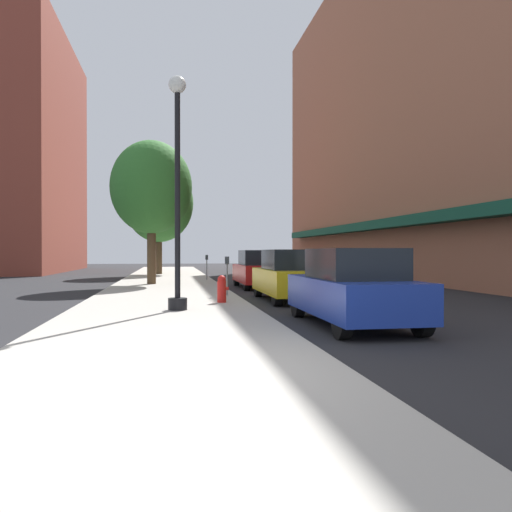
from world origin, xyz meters
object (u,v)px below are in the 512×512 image
fire_hydrant (222,289)px  car_blue (352,288)px  lamppost (177,188)px  tree_near (159,203)px  car_yellow (290,276)px  parking_meter_far (207,264)px  tree_mid (151,188)px  car_red (259,270)px  parking_meter_near (227,271)px

fire_hydrant → car_blue: (2.37, -4.30, 0.29)m
lamppost → fire_hydrant: lamppost is taller
tree_near → car_yellow: size_ratio=1.70×
parking_meter_far → tree_near: (-2.63, 7.43, 3.87)m
tree_mid → car_yellow: 9.71m
fire_hydrant → tree_near: bearing=96.5°
tree_near → car_red: 13.63m
car_yellow → fire_hydrant: bearing=-149.9°
parking_meter_far → tree_mid: size_ratio=0.20×
car_blue → car_red: same height
parking_meter_far → car_red: car_red is taller
car_blue → lamppost: bearing=143.2°
parking_meter_near → tree_mid: bearing=112.6°
parking_meter_near → tree_mid: 7.99m
tree_near → parking_meter_far: bearing=-70.5°
parking_meter_near → car_blue: 6.99m
lamppost → car_red: size_ratio=1.37×
tree_mid → car_blue: tree_mid is taller
fire_hydrant → tree_near: tree_near is taller
car_blue → tree_near: bearing=99.5°
fire_hydrant → car_red: bearing=72.0°
parking_meter_far → car_blue: car_blue is taller
parking_meter_far → tree_near: size_ratio=0.18×
tree_mid → car_blue: bearing=-70.6°
car_blue → car_yellow: size_ratio=1.00×
fire_hydrant → parking_meter_far: bearing=88.0°
lamppost → car_blue: size_ratio=1.37×
parking_meter_near → car_red: size_ratio=0.30×
lamppost → car_blue: 5.09m
parking_meter_near → car_yellow: size_ratio=0.30×
parking_meter_far → car_red: size_ratio=0.30×
parking_meter_near → parking_meter_far: bearing=90.0°
tree_near → car_yellow: bearing=-75.8°
lamppost → car_red: bearing=67.8°
parking_meter_far → tree_mid: bearing=-132.0°
lamppost → car_red: lamppost is taller
fire_hydrant → tree_mid: bearing=104.5°
tree_near → car_yellow: (4.58, -18.13, -4.01)m
parking_meter_far → car_blue: bearing=-83.2°
tree_near → car_red: tree_near is taller
fire_hydrant → tree_mid: (-2.32, 9.01, 4.01)m
fire_hydrant → parking_meter_near: (0.42, 2.41, 0.43)m
tree_near → tree_mid: (-0.11, -10.48, -0.29)m
tree_near → car_red: (4.58, -12.20, -4.01)m
parking_meter_far → lamppost: bearing=-97.1°
fire_hydrant → tree_mid: tree_mid is taller
fire_hydrant → car_red: 7.67m
parking_meter_far → fire_hydrant: bearing=-92.0°
fire_hydrant → parking_meter_near: bearing=80.1°
car_blue → car_red: 11.59m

